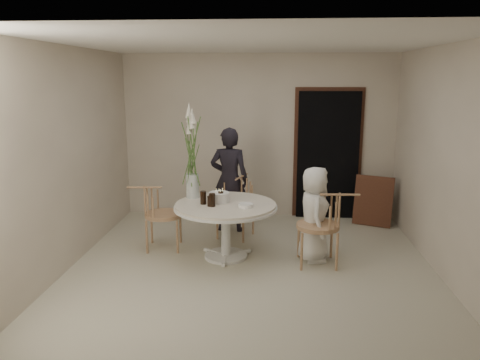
# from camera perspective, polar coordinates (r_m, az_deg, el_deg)

# --- Properties ---
(ground) EXTENTS (4.50, 4.50, 0.00)m
(ground) POSITION_cam_1_polar(r_m,az_deg,el_deg) (5.99, 1.42, -10.35)
(ground) COLOR beige
(ground) RESTS_ON ground
(room_shell) EXTENTS (4.50, 4.50, 4.50)m
(room_shell) POSITION_cam_1_polar(r_m,az_deg,el_deg) (5.57, 1.50, 5.21)
(room_shell) COLOR white
(room_shell) RESTS_ON ground
(doorway) EXTENTS (1.00, 0.10, 2.10)m
(doorway) POSITION_cam_1_polar(r_m,az_deg,el_deg) (7.86, 10.65, 2.94)
(doorway) COLOR black
(doorway) RESTS_ON ground
(door_trim) EXTENTS (1.12, 0.03, 2.22)m
(door_trim) POSITION_cam_1_polar(r_m,az_deg,el_deg) (7.89, 10.64, 3.41)
(door_trim) COLOR #562D1D
(door_trim) RESTS_ON ground
(table) EXTENTS (1.33, 1.33, 0.73)m
(table) POSITION_cam_1_polar(r_m,az_deg,el_deg) (6.04, -1.76, -3.94)
(table) COLOR silver
(table) RESTS_ON ground
(picture_frame) EXTENTS (0.62, 0.40, 0.79)m
(picture_frame) POSITION_cam_1_polar(r_m,az_deg,el_deg) (7.72, 15.93, -2.48)
(picture_frame) COLOR #562D1D
(picture_frame) RESTS_ON ground
(chair_far) EXTENTS (0.59, 0.62, 0.88)m
(chair_far) POSITION_cam_1_polar(r_m,az_deg,el_deg) (6.95, -0.17, -2.13)
(chair_far) COLOR tan
(chair_far) RESTS_ON ground
(chair_right) EXTENTS (0.58, 0.53, 0.93)m
(chair_right) POSITION_cam_1_polar(r_m,az_deg,el_deg) (5.93, 10.75, -4.63)
(chair_right) COLOR tan
(chair_right) RESTS_ON ground
(chair_left) EXTENTS (0.56, 0.53, 0.89)m
(chair_left) POSITION_cam_1_polar(r_m,az_deg,el_deg) (6.48, -10.43, -3.39)
(chair_left) COLOR tan
(chair_left) RESTS_ON ground
(girl) EXTENTS (0.61, 0.43, 1.59)m
(girl) POSITION_cam_1_polar(r_m,az_deg,el_deg) (7.09, -1.31, 0.04)
(girl) COLOR black
(girl) RESTS_ON ground
(boy) EXTENTS (0.42, 0.62, 1.23)m
(boy) POSITION_cam_1_polar(r_m,az_deg,el_deg) (6.03, 9.02, -4.15)
(boy) COLOR white
(boy) RESTS_ON ground
(birthday_cake) EXTENTS (0.26, 0.26, 0.18)m
(birthday_cake) POSITION_cam_1_polar(r_m,az_deg,el_deg) (6.08, -2.56, -2.11)
(birthday_cake) COLOR white
(birthday_cake) RESTS_ON table
(cola_tumbler_a) EXTENTS (0.09, 0.09, 0.17)m
(cola_tumbler_a) POSITION_cam_1_polar(r_m,az_deg,el_deg) (5.99, -4.50, -2.16)
(cola_tumbler_a) COLOR black
(cola_tumbler_a) RESTS_ON table
(cola_tumbler_b) EXTENTS (0.10, 0.10, 0.17)m
(cola_tumbler_b) POSITION_cam_1_polar(r_m,az_deg,el_deg) (5.88, -3.41, -2.44)
(cola_tumbler_b) COLOR black
(cola_tumbler_b) RESTS_ON table
(cola_tumbler_c) EXTENTS (0.08, 0.08, 0.13)m
(cola_tumbler_c) POSITION_cam_1_polar(r_m,az_deg,el_deg) (5.89, -3.72, -2.58)
(cola_tumbler_c) COLOR black
(cola_tumbler_c) RESTS_ON table
(cola_tumbler_d) EXTENTS (0.08, 0.08, 0.15)m
(cola_tumbler_d) POSITION_cam_1_polar(r_m,az_deg,el_deg) (6.05, -2.35, -2.08)
(cola_tumbler_d) COLOR black
(cola_tumbler_d) RESTS_ON table
(plate_stack) EXTENTS (0.24, 0.24, 0.05)m
(plate_stack) POSITION_cam_1_polar(r_m,az_deg,el_deg) (5.84, 0.70, -3.12)
(plate_stack) COLOR white
(plate_stack) RESTS_ON table
(flower_vase) EXTENTS (0.17, 0.17, 1.27)m
(flower_vase) POSITION_cam_1_polar(r_m,az_deg,el_deg) (6.22, -5.90, 3.24)
(flower_vase) COLOR #B9C3BE
(flower_vase) RESTS_ON table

